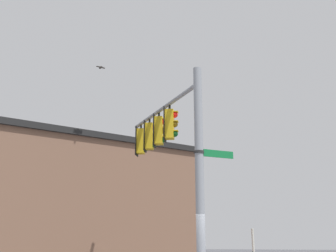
{
  "coord_description": "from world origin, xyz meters",
  "views": [
    {
      "loc": [
        11.4,
        0.56,
        1.99
      ],
      "look_at": [
        -1.9,
        -1.18,
        5.67
      ],
      "focal_mm": 41.7,
      "sensor_mm": 36.0,
      "label": 1
    }
  ],
  "objects_px": {
    "traffic_light_mid_outer": "(150,136)",
    "bird_flying": "(101,67)",
    "street_name_sign": "(209,153)",
    "historical_marker": "(253,251)",
    "traffic_light_arm_end": "(141,141)",
    "traffic_light_mid_inner": "(159,131)",
    "traffic_light_nearest_pole": "(170,124)"
  },
  "relations": [
    {
      "from": "traffic_light_mid_outer",
      "to": "bird_flying",
      "type": "bearing_deg",
      "value": -114.44
    },
    {
      "from": "street_name_sign",
      "to": "historical_marker",
      "type": "distance_m",
      "value": 3.94
    },
    {
      "from": "traffic_light_arm_end",
      "to": "bird_flying",
      "type": "distance_m",
      "value": 4.16
    },
    {
      "from": "traffic_light_mid_outer",
      "to": "traffic_light_arm_end",
      "type": "bearing_deg",
      "value": -148.19
    },
    {
      "from": "traffic_light_mid_inner",
      "to": "street_name_sign",
      "type": "bearing_deg",
      "value": 37.8
    },
    {
      "from": "traffic_light_mid_inner",
      "to": "traffic_light_arm_end",
      "type": "height_order",
      "value": "same"
    },
    {
      "from": "traffic_light_mid_outer",
      "to": "bird_flying",
      "type": "xyz_separation_m",
      "value": [
        -1.16,
        -2.54,
        3.62
      ]
    },
    {
      "from": "traffic_light_nearest_pole",
      "to": "bird_flying",
      "type": "relative_size",
      "value": 3.49
    },
    {
      "from": "traffic_light_nearest_pole",
      "to": "street_name_sign",
      "type": "distance_m",
      "value": 2.53
    },
    {
      "from": "bird_flying",
      "to": "traffic_light_mid_inner",
      "type": "bearing_deg",
      "value": 57.04
    },
    {
      "from": "traffic_light_mid_outer",
      "to": "historical_marker",
      "type": "xyz_separation_m",
      "value": [
        0.94,
        3.73,
        -4.29
      ]
    },
    {
      "from": "traffic_light_mid_inner",
      "to": "traffic_light_arm_end",
      "type": "xyz_separation_m",
      "value": [
        -1.65,
        -1.02,
        0.0
      ]
    },
    {
      "from": "traffic_light_nearest_pole",
      "to": "bird_flying",
      "type": "xyz_separation_m",
      "value": [
        -2.8,
        -3.56,
        3.62
      ]
    },
    {
      "from": "traffic_light_arm_end",
      "to": "historical_marker",
      "type": "bearing_deg",
      "value": 67.42
    },
    {
      "from": "historical_marker",
      "to": "traffic_light_arm_end",
      "type": "bearing_deg",
      "value": -112.58
    },
    {
      "from": "street_name_sign",
      "to": "bird_flying",
      "type": "bearing_deg",
      "value": -131.77
    },
    {
      "from": "traffic_light_mid_outer",
      "to": "bird_flying",
      "type": "relative_size",
      "value": 3.49
    },
    {
      "from": "bird_flying",
      "to": "traffic_light_arm_end",
      "type": "bearing_deg",
      "value": 80.74
    },
    {
      "from": "traffic_light_mid_outer",
      "to": "bird_flying",
      "type": "height_order",
      "value": "bird_flying"
    },
    {
      "from": "traffic_light_arm_end",
      "to": "street_name_sign",
      "type": "height_order",
      "value": "traffic_light_arm_end"
    },
    {
      "from": "traffic_light_mid_inner",
      "to": "bird_flying",
      "type": "distance_m",
      "value": 5.13
    },
    {
      "from": "traffic_light_mid_outer",
      "to": "street_name_sign",
      "type": "distance_m",
      "value": 4.28
    },
    {
      "from": "traffic_light_nearest_pole",
      "to": "historical_marker",
      "type": "xyz_separation_m",
      "value": [
        -0.71,
        2.71,
        -4.29
      ]
    },
    {
      "from": "traffic_light_arm_end",
      "to": "street_name_sign",
      "type": "xyz_separation_m",
      "value": [
        4.08,
        2.91,
        -1.4
      ]
    },
    {
      "from": "traffic_light_mid_outer",
      "to": "traffic_light_arm_end",
      "type": "height_order",
      "value": "same"
    },
    {
      "from": "traffic_light_arm_end",
      "to": "bird_flying",
      "type": "xyz_separation_m",
      "value": [
        -0.33,
        -2.03,
        3.62
      ]
    },
    {
      "from": "traffic_light_nearest_pole",
      "to": "historical_marker",
      "type": "bearing_deg",
      "value": 104.66
    },
    {
      "from": "street_name_sign",
      "to": "historical_marker",
      "type": "xyz_separation_m",
      "value": [
        -2.32,
        1.33,
        -2.9
      ]
    },
    {
      "from": "traffic_light_nearest_pole",
      "to": "traffic_light_mid_outer",
      "type": "bearing_deg",
      "value": -148.19
    },
    {
      "from": "historical_marker",
      "to": "traffic_light_mid_inner",
      "type": "bearing_deg",
      "value": -92.06
    },
    {
      "from": "traffic_light_mid_inner",
      "to": "traffic_light_mid_outer",
      "type": "distance_m",
      "value": 0.97
    },
    {
      "from": "traffic_light_mid_inner",
      "to": "traffic_light_mid_outer",
      "type": "height_order",
      "value": "same"
    }
  ]
}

